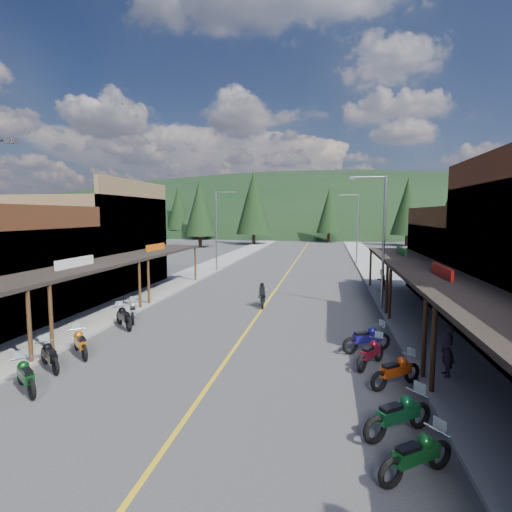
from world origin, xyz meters
The scene contains 34 objects.
ground centered at (0.00, 0.00, 0.00)m, with size 220.00×220.00×0.00m, color #38383A.
centerline centered at (0.00, 20.00, 0.01)m, with size 0.15×90.00×0.01m, color gold.
sidewalk_west centered at (-8.70, 20.00, 0.07)m, with size 3.40×94.00×0.15m, color gray.
sidewalk_east centered at (8.70, 20.00, 0.07)m, with size 3.40×94.00×0.15m, color gray.
shop_west_3 centered at (-13.78, 11.30, 3.52)m, with size 10.90×10.20×8.20m.
shop_east_3 centered at (13.75, 11.30, 2.53)m, with size 10.90×10.20×6.20m.
streetlight_1 centered at (-6.95, 22.00, 4.46)m, with size 2.16×0.18×8.00m.
streetlight_2 centered at (6.95, 8.00, 4.46)m, with size 2.16×0.18×8.00m.
streetlight_3 centered at (6.95, 30.00, 4.46)m, with size 2.16×0.18×8.00m.
ridge_hill centered at (0.00, 135.00, 0.00)m, with size 310.00×140.00×60.00m, color black.
pine_0 centered at (-40.00, 62.00, 6.48)m, with size 5.04×5.04×11.00m.
pine_1 centered at (-24.00, 70.00, 7.24)m, with size 5.88×5.88×12.50m.
pine_2 centered at (-10.00, 58.00, 7.99)m, with size 6.72×6.72×14.00m.
pine_3 centered at (4.00, 66.00, 6.48)m, with size 5.04×5.04×11.00m.
pine_4 centered at (18.00, 60.00, 7.24)m, with size 5.88×5.88×12.50m.
pine_5 centered at (34.00, 72.00, 7.99)m, with size 6.72×6.72×14.00m.
pine_7 centered at (-32.00, 76.00, 7.24)m, with size 5.88×5.88×12.50m.
pine_8 centered at (-22.00, 40.00, 5.98)m, with size 4.48×4.48×10.00m.
pine_9 centered at (24.00, 45.00, 6.38)m, with size 4.93×4.93×10.80m.
pine_10 centered at (-18.00, 50.00, 6.78)m, with size 5.38×5.38×11.60m.
pine_11 centered at (20.00, 38.00, 7.19)m, with size 5.82×5.82×12.40m.
bike_west_5 centered at (-5.68, -5.47, 0.59)m, with size 0.69×2.06×1.18m, color #0B3713, non-canonical shape.
bike_west_6 centered at (-6.21, -3.66, 0.57)m, with size 0.67×2.00×1.14m, color black, non-canonical shape.
bike_west_7 centered at (-5.97, -2.14, 0.59)m, with size 0.69×2.06×1.17m, color #C25E0D, non-canonical shape.
bike_west_8 centered at (-6.23, 1.87, 0.62)m, with size 0.72×2.16×1.23m, color black, non-canonical shape.
bike_west_9 centered at (-6.38, 3.13, 0.60)m, with size 0.70×2.10×1.20m, color #9F9FA4, non-canonical shape.
bike_east_4 centered at (5.85, -7.72, 0.59)m, with size 0.69×2.06×1.18m, color #0D4419, non-canonical shape.
bike_east_5 centered at (5.75, -6.04, 0.64)m, with size 0.74×2.22×1.27m, color #0E4624, non-canonical shape.
bike_east_6 centered at (6.18, -2.95, 0.60)m, with size 0.70×2.10×1.20m, color #AB380C, non-canonical shape.
bike_east_7 centered at (5.54, -1.26, 0.59)m, with size 0.69×2.06×1.18m, color maroon, non-canonical shape.
bike_east_8 centered at (5.54, 0.37, 0.64)m, with size 0.74×2.23×1.27m, color navy, non-canonical shape.
rider_on_bike centered at (-0.08, 7.76, 0.62)m, with size 1.00×2.12×1.55m.
pedestrian_east_a centered at (8.01, -2.02, 1.06)m, with size 0.66×0.44×1.82m, color #2C2132.
pedestrian_east_b centered at (7.80, 13.81, 0.93)m, with size 0.76×0.44×1.57m, color brown.
Camera 1 is at (3.87, -16.36, 5.75)m, focal length 28.00 mm.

